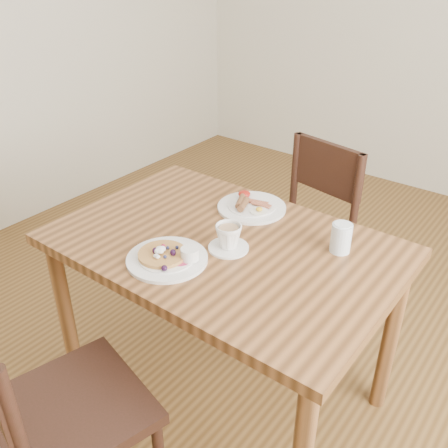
# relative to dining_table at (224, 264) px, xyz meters

# --- Properties ---
(ground) EXTENTS (5.00, 5.00, 0.00)m
(ground) POSITION_rel_dining_table_xyz_m (0.00, 0.00, -0.65)
(ground) COLOR brown
(ground) RESTS_ON ground
(dining_table) EXTENTS (1.20, 0.80, 0.75)m
(dining_table) POSITION_rel_dining_table_xyz_m (0.00, 0.00, 0.00)
(dining_table) COLOR brown
(dining_table) RESTS_ON ground
(chair_near) EXTENTS (0.51, 0.51, 0.88)m
(chair_near) POSITION_rel_dining_table_xyz_m (-0.09, -0.71, -0.16)
(chair_near) COLOR black
(chair_near) RESTS_ON ground
(chair_far) EXTENTS (0.49, 0.49, 0.88)m
(chair_far) POSITION_rel_dining_table_xyz_m (-0.03, 0.65, -0.16)
(chair_far) COLOR black
(chair_far) RESTS_ON ground
(pancake_plate) EXTENTS (0.27, 0.27, 0.06)m
(pancake_plate) POSITION_rel_dining_table_xyz_m (-0.07, -0.21, 0.11)
(pancake_plate) COLOR white
(pancake_plate) RESTS_ON dining_table
(breakfast_plate) EXTENTS (0.27, 0.27, 0.04)m
(breakfast_plate) POSITION_rel_dining_table_xyz_m (-0.07, 0.26, 0.11)
(breakfast_plate) COLOR white
(breakfast_plate) RESTS_ON dining_table
(teacup_saucer) EXTENTS (0.14, 0.14, 0.09)m
(teacup_saucer) POSITION_rel_dining_table_xyz_m (0.04, -0.03, 0.14)
(teacup_saucer) COLOR white
(teacup_saucer) RESTS_ON dining_table
(water_glass) EXTENTS (0.07, 0.07, 0.10)m
(water_glass) POSITION_rel_dining_table_xyz_m (0.35, 0.19, 0.15)
(water_glass) COLOR silver
(water_glass) RESTS_ON dining_table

